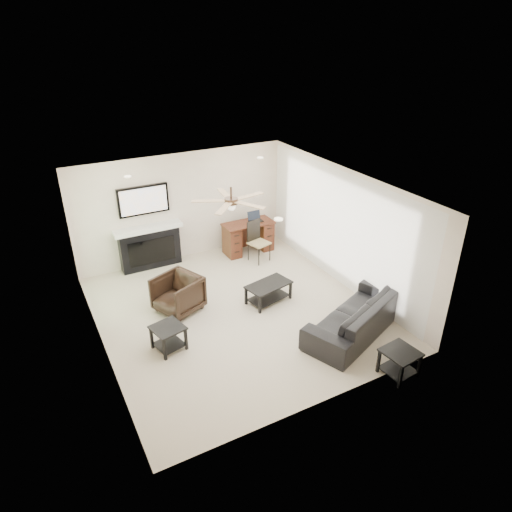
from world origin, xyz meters
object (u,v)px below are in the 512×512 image
object	(u,v)px
armchair	(178,294)
coffee_table	(268,293)
sofa	(356,315)
fireplace_unit	(148,229)
desk	(248,237)

from	to	relation	value
armchair	coffee_table	xyz separation A→B (m)	(1.70, -0.55, -0.17)
sofa	fireplace_unit	distance (m)	4.91
armchair	coffee_table	world-z (taller)	armchair
coffee_table	desk	size ratio (longest dim) A/B	0.74
sofa	desk	distance (m)	3.82
sofa	fireplace_unit	xyz separation A→B (m)	(-2.53, 4.16, 0.62)
fireplace_unit	armchair	bearing A→B (deg)	-92.03
fireplace_unit	desk	size ratio (longest dim) A/B	1.57
sofa	desk	world-z (taller)	desk
sofa	desk	size ratio (longest dim) A/B	1.88
armchair	desk	xyz separation A→B (m)	(2.39, 1.66, 0.01)
fireplace_unit	desk	bearing A→B (deg)	-8.55
sofa	fireplace_unit	size ratio (longest dim) A/B	1.20
fireplace_unit	sofa	bearing A→B (deg)	-58.69
fireplace_unit	desk	xyz separation A→B (m)	(2.32, -0.35, -0.57)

